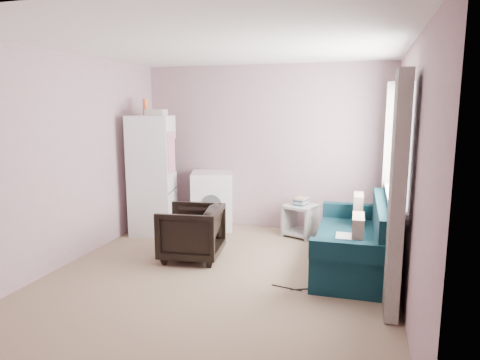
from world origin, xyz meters
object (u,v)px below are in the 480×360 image
at_px(washing_machine, 212,199).
at_px(sofa, 357,244).
at_px(armchair, 191,230).
at_px(side_table, 301,218).
at_px(fridge, 152,174).

height_order(washing_machine, sofa, washing_machine).
bearing_deg(washing_machine, armchair, -98.72).
bearing_deg(washing_machine, side_table, -19.68).
xyz_separation_m(fridge, washing_machine, (0.76, 0.48, -0.43)).
xyz_separation_m(fridge, sofa, (2.98, -0.65, -0.59)).
height_order(armchair, side_table, armchair).
relative_size(washing_machine, sofa, 0.48).
height_order(fridge, side_table, fridge).
height_order(fridge, sofa, fridge).
height_order(armchair, washing_machine, washing_machine).
xyz_separation_m(washing_machine, side_table, (1.39, -0.04, -0.19)).
distance_m(armchair, sofa, 2.01).
bearing_deg(sofa, side_table, 126.14).
relative_size(washing_machine, side_table, 1.53).
distance_m(armchair, washing_machine, 1.39).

